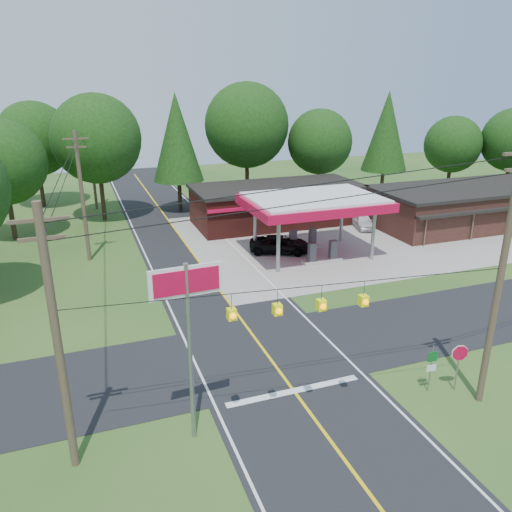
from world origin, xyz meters
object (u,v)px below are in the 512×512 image
object	(u,v)px
sedan_car	(362,221)
big_stop_sign	(188,311)
octagonal_stop_sign	(459,357)
gas_canopy	(314,204)
suv_car	(280,245)

from	to	relation	value
sedan_car	big_stop_sign	size ratio (longest dim) A/B	0.53
sedan_car	octagonal_stop_sign	xyz separation A→B (m)	(-10.00, -24.47, 1.07)
sedan_car	big_stop_sign	world-z (taller)	big_stop_sign
gas_canopy	suv_car	distance (m)	4.43
octagonal_stop_sign	suv_car	bearing A→B (deg)	90.45
gas_canopy	suv_car	bearing A→B (deg)	145.22
suv_car	big_stop_sign	bearing A→B (deg)	172.61
suv_car	sedan_car	xyz separation A→B (m)	(10.16, 3.96, -0.03)
sedan_car	big_stop_sign	bearing A→B (deg)	-118.96
octagonal_stop_sign	sedan_car	bearing A→B (deg)	67.77
suv_car	octagonal_stop_sign	distance (m)	20.54
gas_canopy	big_stop_sign	bearing A→B (deg)	-127.86
suv_car	big_stop_sign	size ratio (longest dim) A/B	0.68
gas_canopy	octagonal_stop_sign	xyz separation A→B (m)	(-2.00, -19.01, -2.53)
octagonal_stop_sign	gas_canopy	bearing A→B (deg)	84.00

